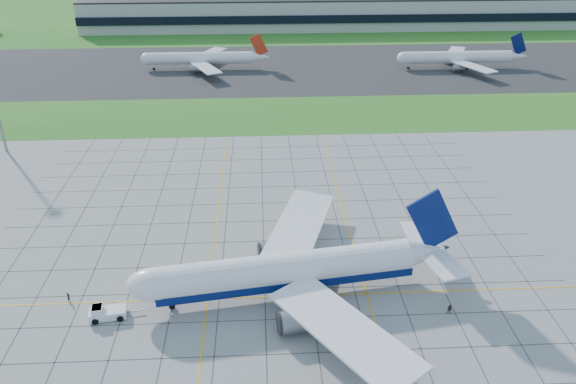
# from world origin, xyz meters

# --- Properties ---
(ground) EXTENTS (1400.00, 1400.00, 0.00)m
(ground) POSITION_xyz_m (0.00, 0.00, 0.00)
(ground) COLOR #999994
(ground) RESTS_ON ground
(grass_median) EXTENTS (700.00, 35.00, 0.04)m
(grass_median) POSITION_xyz_m (0.00, 90.00, 0.02)
(grass_median) COLOR #236E1F
(grass_median) RESTS_ON ground
(asphalt_taxiway) EXTENTS (700.00, 75.00, 0.04)m
(asphalt_taxiway) POSITION_xyz_m (0.00, 145.00, 0.03)
(asphalt_taxiway) COLOR #383838
(asphalt_taxiway) RESTS_ON ground
(grass_far) EXTENTS (700.00, 145.00, 0.04)m
(grass_far) POSITION_xyz_m (0.00, 255.00, 0.02)
(grass_far) COLOR #236E1F
(grass_far) RESTS_ON ground
(apron_markings) EXTENTS (120.00, 130.00, 0.03)m
(apron_markings) POSITION_xyz_m (0.43, 11.09, 0.02)
(apron_markings) COLOR #474744
(apron_markings) RESTS_ON ground
(terminal) EXTENTS (260.00, 43.00, 15.80)m
(terminal) POSITION_xyz_m (40.00, 229.87, 7.89)
(terminal) COLOR #B7B7B2
(terminal) RESTS_ON ground
(airliner) EXTENTS (58.09, 58.46, 18.35)m
(airliner) POSITION_xyz_m (4.17, -1.35, 5.02)
(airliner) COLOR white
(airliner) RESTS_ON ground
(pushback_tug) EXTENTS (8.89, 3.80, 2.44)m
(pushback_tug) POSITION_xyz_m (-26.48, -6.04, 1.08)
(pushback_tug) COLOR white
(pushback_tug) RESTS_ON ground
(crew_near) EXTENTS (0.54, 0.72, 1.81)m
(crew_near) POSITION_xyz_m (-33.98, -1.42, 0.90)
(crew_near) COLOR black
(crew_near) RESTS_ON ground
(crew_far) EXTENTS (1.05, 1.08, 1.75)m
(crew_far) POSITION_xyz_m (30.95, -7.98, 0.87)
(crew_far) COLOR black
(crew_far) RESTS_ON ground
(distant_jet_1) EXTENTS (48.57, 42.66, 14.08)m
(distant_jet_1) POSITION_xyz_m (-23.05, 145.06, 4.49)
(distant_jet_1) COLOR white
(distant_jet_1) RESTS_ON ground
(distant_jet_2) EXTENTS (50.09, 42.66, 14.08)m
(distant_jet_2) POSITION_xyz_m (80.41, 141.22, 4.49)
(distant_jet_2) COLOR white
(distant_jet_2) RESTS_ON ground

